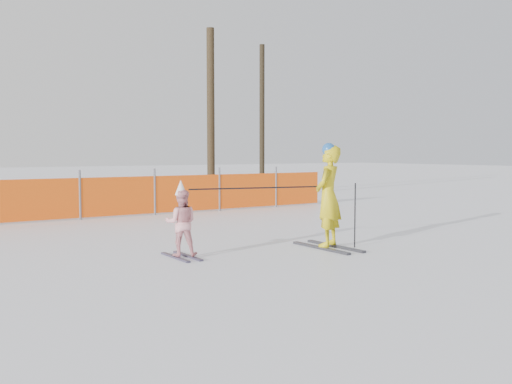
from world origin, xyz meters
TOP-DOWN VIEW (x-y plane):
  - ground at (0.00, 0.00)m, footprint 120.00×120.00m
  - adult at (1.12, -0.09)m, footprint 0.77×1.46m
  - child at (-1.42, 0.52)m, footprint 0.64×0.95m
  - ski_poles at (0.41, 0.05)m, footprint 2.89×0.81m
  - safety_fence at (-2.50, 6.54)m, footprint 17.68×0.06m
  - tree_trunks at (5.65, 10.56)m, footprint 3.89×2.46m

SIDE VIEW (x-z plane):
  - ground at x=0.00m, z-range 0.00..0.00m
  - safety_fence at x=-2.50m, z-range -0.07..1.18m
  - child at x=-1.42m, z-range -0.05..1.19m
  - ski_poles at x=0.41m, z-range 0.35..1.49m
  - adult at x=1.12m, z-range 0.00..1.85m
  - tree_trunks at x=5.65m, z-range -0.05..6.04m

